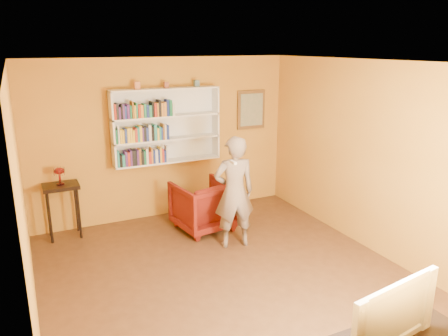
{
  "coord_description": "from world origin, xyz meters",
  "views": [
    {
      "loc": [
        -2.19,
        -4.47,
        2.89
      ],
      "look_at": [
        0.29,
        0.75,
        1.25
      ],
      "focal_mm": 35.0,
      "sensor_mm": 36.0,
      "label": 1
    }
  ],
  "objects_px": {
    "bookshelf": "(165,126)",
    "person": "(234,192)",
    "ruby_lustre": "(59,172)",
    "television": "(384,310)",
    "armchair": "(203,205)",
    "console_table": "(62,194)"
  },
  "relations": [
    {
      "from": "console_table",
      "to": "ruby_lustre",
      "type": "height_order",
      "value": "ruby_lustre"
    },
    {
      "from": "bookshelf",
      "to": "person",
      "type": "bearing_deg",
      "value": -71.93
    },
    {
      "from": "person",
      "to": "armchair",
      "type": "bearing_deg",
      "value": -67.27
    },
    {
      "from": "person",
      "to": "television",
      "type": "relative_size",
      "value": 1.68
    },
    {
      "from": "armchair",
      "to": "television",
      "type": "xyz_separation_m",
      "value": [
        -0.04,
        -3.87,
        0.43
      ]
    },
    {
      "from": "bookshelf",
      "to": "television",
      "type": "height_order",
      "value": "bookshelf"
    },
    {
      "from": "ruby_lustre",
      "to": "armchair",
      "type": "height_order",
      "value": "ruby_lustre"
    },
    {
      "from": "bookshelf",
      "to": "person",
      "type": "height_order",
      "value": "bookshelf"
    },
    {
      "from": "bookshelf",
      "to": "ruby_lustre",
      "type": "height_order",
      "value": "bookshelf"
    },
    {
      "from": "console_table",
      "to": "television",
      "type": "distance_m",
      "value": 4.94
    },
    {
      "from": "console_table",
      "to": "person",
      "type": "relative_size",
      "value": 0.51
    },
    {
      "from": "armchair",
      "to": "television",
      "type": "relative_size",
      "value": 0.88
    },
    {
      "from": "console_table",
      "to": "ruby_lustre",
      "type": "relative_size",
      "value": 3.23
    },
    {
      "from": "bookshelf",
      "to": "ruby_lustre",
      "type": "bearing_deg",
      "value": -174.74
    },
    {
      "from": "console_table",
      "to": "ruby_lustre",
      "type": "xyz_separation_m",
      "value": [
        -0.0,
        0.0,
        0.34
      ]
    },
    {
      "from": "ruby_lustre",
      "to": "person",
      "type": "bearing_deg",
      "value": -31.82
    },
    {
      "from": "console_table",
      "to": "television",
      "type": "xyz_separation_m",
      "value": [
        2.03,
        -4.5,
        0.13
      ]
    },
    {
      "from": "armchair",
      "to": "person",
      "type": "height_order",
      "value": "person"
    },
    {
      "from": "bookshelf",
      "to": "console_table",
      "type": "xyz_separation_m",
      "value": [
        -1.73,
        -0.16,
        -0.89
      ]
    },
    {
      "from": "armchair",
      "to": "person",
      "type": "bearing_deg",
      "value": 94.61
    },
    {
      "from": "bookshelf",
      "to": "television",
      "type": "bearing_deg",
      "value": -86.37
    },
    {
      "from": "armchair",
      "to": "ruby_lustre",
      "type": "bearing_deg",
      "value": -25.26
    }
  ]
}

